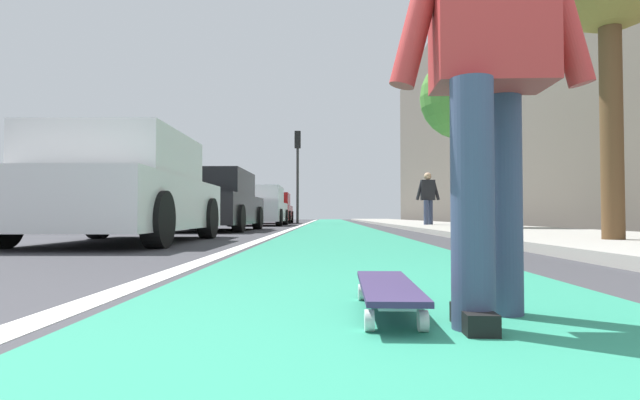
% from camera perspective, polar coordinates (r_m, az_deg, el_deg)
% --- Properties ---
extents(ground_plane, '(80.00, 80.00, 0.00)m').
position_cam_1_polar(ground_plane, '(11.10, 2.02, -3.68)').
color(ground_plane, '#38383D').
extents(bike_lane_paint, '(56.00, 2.17, 0.00)m').
position_cam_1_polar(bike_lane_paint, '(25.09, 1.39, -2.61)').
color(bike_lane_paint, '#288466').
rests_on(bike_lane_paint, ground).
extents(lane_stripe_white, '(52.00, 0.16, 0.01)m').
position_cam_1_polar(lane_stripe_white, '(21.12, -1.88, -2.77)').
color(lane_stripe_white, silver).
rests_on(lane_stripe_white, ground).
extents(sidewalk_curb, '(52.00, 3.20, 0.10)m').
position_cam_1_polar(sidewalk_curb, '(19.44, 11.66, -2.68)').
color(sidewalk_curb, '#9E9B93').
rests_on(sidewalk_curb, ground).
extents(building_facade, '(40.00, 1.20, 11.00)m').
position_cam_1_polar(building_facade, '(24.60, 17.08, 10.35)').
color(building_facade, '#5D564D').
rests_on(building_facade, ground).
extents(skateboard, '(0.84, 0.22, 0.11)m').
position_cam_1_polar(skateboard, '(1.97, 7.56, -9.82)').
color(skateboard, white).
rests_on(skateboard, ground).
extents(skater_person, '(0.46, 0.72, 1.64)m').
position_cam_1_polar(skater_person, '(1.96, 18.44, 15.17)').
color(skater_person, '#384260').
rests_on(skater_person, ground).
extents(parked_car_near, '(4.10, 2.05, 1.49)m').
position_cam_1_polar(parked_car_near, '(7.51, -21.28, 1.00)').
color(parked_car_near, silver).
rests_on(parked_car_near, ground).
extents(parked_car_mid, '(4.47, 2.06, 1.47)m').
position_cam_1_polar(parked_car_mid, '(12.85, -11.90, -0.25)').
color(parked_car_mid, black).
rests_on(parked_car_mid, ground).
extents(parked_car_far, '(4.19, 1.96, 1.47)m').
position_cam_1_polar(parked_car_far, '(19.36, -6.79, -0.78)').
color(parked_car_far, silver).
rests_on(parked_car_far, ground).
extents(parked_car_end, '(4.31, 2.07, 1.46)m').
position_cam_1_polar(parked_car_end, '(24.97, -5.45, -1.02)').
color(parked_car_end, maroon).
rests_on(parked_car_end, ground).
extents(traffic_light, '(0.33, 0.28, 4.34)m').
position_cam_1_polar(traffic_light, '(23.96, -2.52, 4.52)').
color(traffic_light, '#2D2D2D').
rests_on(traffic_light, ground).
extents(street_tree_mid, '(2.02, 2.02, 4.23)m').
position_cam_1_polar(street_tree_mid, '(12.92, 15.64, 10.87)').
color(street_tree_mid, brown).
rests_on(street_tree_mid, ground).
extents(pedestrian_distant, '(0.47, 0.73, 1.68)m').
position_cam_1_polar(pedestrian_distant, '(15.77, 11.99, 0.41)').
color(pedestrian_distant, '#384260').
rests_on(pedestrian_distant, ground).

